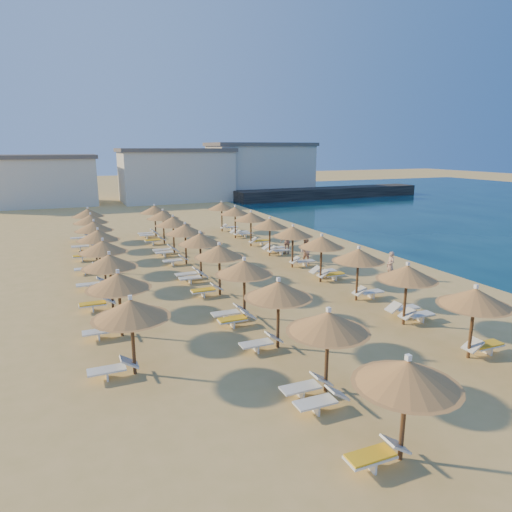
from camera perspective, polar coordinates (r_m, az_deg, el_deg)
name	(u,v)px	position (r m, az deg, el deg)	size (l,w,h in m)	color
ground	(306,295)	(23.73, 6.26, -4.88)	(220.00, 220.00, 0.00)	#DEAC61
jetty	(329,193)	(70.27, 9.13, 7.82)	(30.00, 4.00, 1.50)	black
hotel_blocks	(171,174)	(66.74, -10.55, 10.02)	(47.10, 10.07, 8.10)	beige
parasol_row_east	(306,237)	(27.07, 6.32, 2.35)	(2.58, 33.80, 2.77)	brown
parasol_row_west	(209,245)	(24.75, -5.89, 1.32)	(2.58, 33.80, 2.77)	brown
parasol_row_inland	(100,241)	(27.19, -18.88, 1.76)	(2.58, 26.86, 2.77)	brown
loungers	(225,275)	(26.05, -3.96, -2.37)	(14.33, 31.77, 0.66)	white
beachgoer_c	(287,243)	(32.59, 3.87, 1.69)	(0.95, 0.39, 1.61)	tan
beachgoer_b	(306,251)	(29.84, 6.27, 0.67)	(0.85, 0.66, 1.75)	tan
beachgoer_a	(391,265)	(27.35, 16.47, -1.13)	(0.59, 0.39, 1.62)	tan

